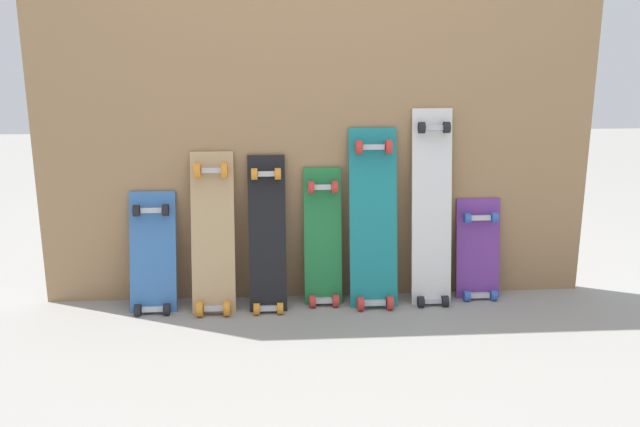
{
  "coord_description": "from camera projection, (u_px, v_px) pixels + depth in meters",
  "views": [
    {
      "loc": [
        -0.21,
        -3.15,
        1.25
      ],
      "look_at": [
        0.0,
        -0.07,
        0.45
      ],
      "focal_mm": 38.68,
      "sensor_mm": 36.0,
      "label": 1
    }
  ],
  "objects": [
    {
      "name": "skateboard_white",
      "position": [
        432.0,
        215.0,
        3.26
      ],
      "size": [
        0.19,
        0.21,
        0.99
      ],
      "color": "silver",
      "rests_on": "ground"
    },
    {
      "name": "skateboard_blue",
      "position": [
        153.0,
        260.0,
        3.2
      ],
      "size": [
        0.21,
        0.23,
        0.62
      ],
      "color": "#386BAD",
      "rests_on": "ground"
    },
    {
      "name": "skateboard_natural",
      "position": [
        213.0,
        239.0,
        3.18
      ],
      "size": [
        0.2,
        0.26,
        0.79
      ],
      "color": "tan",
      "rests_on": "ground"
    },
    {
      "name": "skateboard_black",
      "position": [
        267.0,
        241.0,
        3.21
      ],
      "size": [
        0.17,
        0.25,
        0.78
      ],
      "color": "black",
      "rests_on": "ground"
    },
    {
      "name": "plywood_wall_panel",
      "position": [
        318.0,
        118.0,
        3.21
      ],
      "size": [
        2.62,
        0.04,
        1.75
      ],
      "primitive_type": "cube",
      "color": "#99724C",
      "rests_on": "ground"
    },
    {
      "name": "ground_plane",
      "position": [
        319.0,
        299.0,
        3.37
      ],
      "size": [
        12.0,
        12.0,
        0.0
      ],
      "primitive_type": "plane",
      "color": "gray"
    },
    {
      "name": "skateboard_purple",
      "position": [
        478.0,
        256.0,
        3.36
      ],
      "size": [
        0.21,
        0.15,
        0.55
      ],
      "color": "#6B338C",
      "rests_on": "ground"
    },
    {
      "name": "skateboard_green",
      "position": [
        323.0,
        244.0,
        3.27
      ],
      "size": [
        0.18,
        0.18,
        0.71
      ],
      "color": "#1E7238",
      "rests_on": "ground"
    },
    {
      "name": "skateboard_teal",
      "position": [
        373.0,
        225.0,
        3.24
      ],
      "size": [
        0.22,
        0.24,
        0.9
      ],
      "color": "#197A7F",
      "rests_on": "ground"
    }
  ]
}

